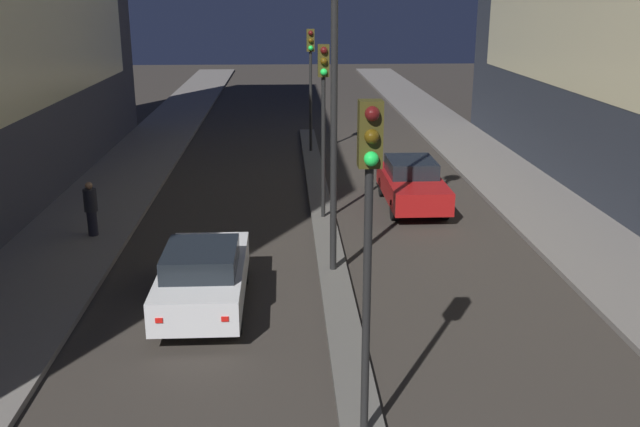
{
  "coord_description": "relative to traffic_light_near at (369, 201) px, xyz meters",
  "views": [
    {
      "loc": [
        -1.15,
        -5.61,
        6.54
      ],
      "look_at": [
        -0.14,
        14.03,
        0.5
      ],
      "focal_mm": 40.0,
      "sensor_mm": 36.0,
      "label": 1
    }
  ],
  "objects": [
    {
      "name": "median_strip",
      "position": [
        0.0,
        11.53,
        -3.77
      ],
      "size": [
        0.71,
        28.47,
        0.15
      ],
      "color": "#56544F",
      "rests_on": "ground"
    },
    {
      "name": "traffic_light_near",
      "position": [
        0.0,
        0.0,
        0.0
      ],
      "size": [
        0.32,
        0.42,
        5.07
      ],
      "color": "black",
      "rests_on": "median_strip"
    },
    {
      "name": "traffic_light_mid",
      "position": [
        0.0,
        11.14,
        0.0
      ],
      "size": [
        0.32,
        0.42,
        5.07
      ],
      "color": "black",
      "rests_on": "median_strip"
    },
    {
      "name": "traffic_light_far",
      "position": [
        0.0,
        20.67,
        0.0
      ],
      "size": [
        0.32,
        0.42,
        5.07
      ],
      "color": "black",
      "rests_on": "median_strip"
    },
    {
      "name": "car_left_lane",
      "position": [
        -2.93,
        5.03,
        -3.08
      ],
      "size": [
        1.76,
        4.23,
        1.48
      ],
      "color": "silver",
      "rests_on": "ground"
    },
    {
      "name": "car_right_lane",
      "position": [
        2.93,
        12.59,
        -3.08
      ],
      "size": [
        1.74,
        4.38,
        1.5
      ],
      "color": "maroon",
      "rests_on": "ground"
    },
    {
      "name": "pedestrian_on_left_sidewalk",
      "position": [
        -6.5,
        9.78,
        -2.91
      ],
      "size": [
        0.36,
        0.36,
        1.53
      ],
      "color": "black",
      "rests_on": "sidewalk_left"
    }
  ]
}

